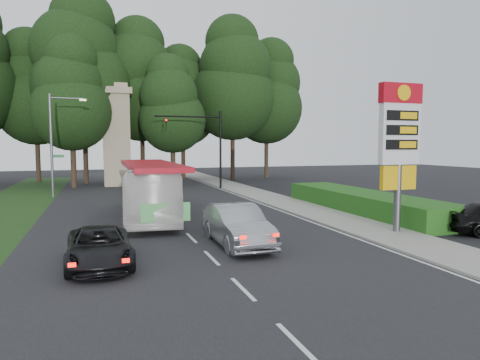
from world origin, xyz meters
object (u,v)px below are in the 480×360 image
object	(u,v)px
streetlight_signs	(54,140)
traffic_signal_mast	(207,138)
sedan_silver	(237,225)
suv_charcoal	(99,247)
monument	(116,134)
gas_station_pylon	(399,137)
transit_bus	(151,190)

from	to	relation	value
streetlight_signs	traffic_signal_mast	bearing A→B (deg)	8.92
sedan_silver	suv_charcoal	bearing A→B (deg)	-167.21
monument	suv_charcoal	xyz separation A→B (m)	(-1.84, -29.08, -4.47)
gas_station_pylon	suv_charcoal	distance (m)	13.62
streetlight_signs	monument	size ratio (longest dim) A/B	0.80
gas_station_pylon	transit_bus	xyz separation A→B (m)	(-10.22, 8.02, -2.91)
monument	transit_bus	bearing A→B (deg)	-87.21
monument	sedan_silver	xyz separation A→B (m)	(3.50, -27.88, -4.28)
streetlight_signs	sedan_silver	world-z (taller)	streetlight_signs
sedan_silver	suv_charcoal	world-z (taller)	sedan_silver
streetlight_signs	gas_station_pylon	bearing A→B (deg)	-51.04
monument	transit_bus	xyz separation A→B (m)	(0.98, -19.98, -3.56)
gas_station_pylon	suv_charcoal	bearing A→B (deg)	-175.28
monument	traffic_signal_mast	bearing A→B (deg)	-38.00
gas_station_pylon	monument	size ratio (longest dim) A/B	0.68
monument	streetlight_signs	bearing A→B (deg)	-121.97
transit_bus	monument	bearing A→B (deg)	98.28
traffic_signal_mast	sedan_silver	bearing A→B (deg)	-100.82
gas_station_pylon	monument	xyz separation A→B (m)	(-11.20, 28.01, 0.66)
gas_station_pylon	monument	distance (m)	30.17
streetlight_signs	transit_bus	world-z (taller)	streetlight_signs
suv_charcoal	monument	bearing A→B (deg)	85.23
monument	suv_charcoal	distance (m)	29.48
monument	sedan_silver	world-z (taller)	monument
streetlight_signs	sedan_silver	bearing A→B (deg)	-66.89
monument	sedan_silver	distance (m)	28.42
monument	gas_station_pylon	bearing A→B (deg)	-68.20
sedan_silver	gas_station_pylon	bearing A→B (deg)	-0.90
traffic_signal_mast	monument	size ratio (longest dim) A/B	0.72
monument	transit_bus	distance (m)	20.32
gas_station_pylon	suv_charcoal	world-z (taller)	gas_station_pylon
traffic_signal_mast	streetlight_signs	world-z (taller)	streetlight_signs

